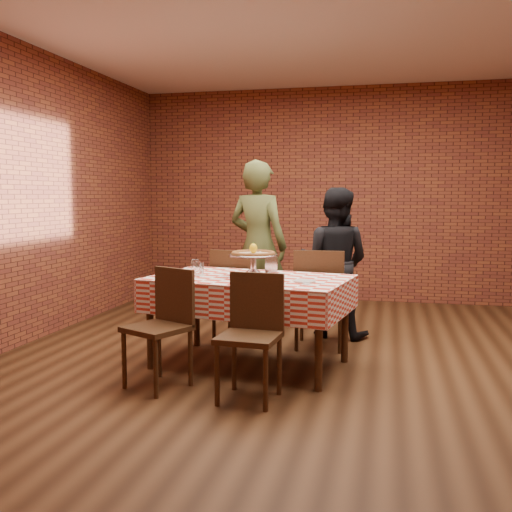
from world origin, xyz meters
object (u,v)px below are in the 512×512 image
at_px(pizza_stand, 253,266).
at_px(pizza, 253,254).
at_px(chair_near_left, 157,329).
at_px(chair_far_left, 239,295).
at_px(condiment_caddy, 271,265).
at_px(chair_near_right, 249,339).
at_px(diner_olive, 258,246).
at_px(water_glass_left, 199,269).
at_px(water_glass_right, 195,266).
at_px(table, 249,322).
at_px(diner_black, 334,262).
at_px(chair_far_right, 320,298).

distance_m(pizza_stand, pizza, 0.10).
bearing_deg(chair_near_left, chair_far_left, 106.31).
bearing_deg(pizza_stand, condiment_caddy, 63.87).
xyz_separation_m(chair_near_right, diner_olive, (-0.42, 2.13, 0.46)).
relative_size(pizza, condiment_caddy, 2.49).
height_order(pizza_stand, condiment_caddy, pizza_stand).
xyz_separation_m(water_glass_left, diner_olive, (0.21, 1.33, 0.09)).
bearing_deg(chair_near_right, water_glass_right, 131.21).
relative_size(pizza_stand, water_glass_right, 3.56).
relative_size(water_glass_left, water_glass_right, 1.00).
relative_size(water_glass_left, diner_olive, 0.06).
relative_size(pizza, chair_far_left, 0.40).
height_order(pizza, chair_near_left, pizza).
height_order(table, chair_far_left, chair_far_left).
xyz_separation_m(pizza, condiment_caddy, (0.11, 0.22, -0.12)).
bearing_deg(diner_black, condiment_caddy, 75.16).
bearing_deg(diner_black, pizza_stand, 75.04).
bearing_deg(water_glass_left, chair_near_right, -51.79).
height_order(pizza_stand, chair_near_left, pizza_stand).
bearing_deg(pizza, table, -143.33).
bearing_deg(condiment_caddy, chair_near_left, -134.89).
bearing_deg(chair_far_right, pizza_stand, 54.22).
distance_m(water_glass_left, chair_near_right, 1.08).
relative_size(table, pizza_stand, 3.85).
distance_m(pizza_stand, condiment_caddy, 0.25).
distance_m(table, chair_near_left, 0.89).
distance_m(condiment_caddy, diner_olive, 1.13).
height_order(condiment_caddy, chair_far_left, chair_far_left).
bearing_deg(pizza, diner_olive, 101.10).
xyz_separation_m(table, chair_far_left, (-0.31, 0.82, 0.08)).
bearing_deg(water_glass_right, pizza, -14.48).
height_order(table, chair_near_right, chair_near_right).
xyz_separation_m(table, chair_near_right, (0.19, -0.82, 0.07)).
relative_size(table, water_glass_right, 13.72).
xyz_separation_m(chair_near_right, diner_black, (0.40, 2.02, 0.32)).
bearing_deg(chair_near_right, diner_olive, 105.73).
height_order(condiment_caddy, chair_near_right, condiment_caddy).
bearing_deg(pizza, chair_near_left, -128.33).
distance_m(water_glass_left, condiment_caddy, 0.63).
relative_size(water_glass_right, chair_far_right, 0.12).
relative_size(chair_near_right, chair_far_right, 0.94).
bearing_deg(chair_near_right, chair_near_left, 175.55).
bearing_deg(chair_near_right, pizza_stand, 105.79).
xyz_separation_m(chair_far_left, diner_olive, (0.08, 0.49, 0.45)).
distance_m(water_glass_left, diner_olive, 1.35).
xyz_separation_m(table, water_glass_right, (-0.54, 0.17, 0.44)).
bearing_deg(chair_near_left, diner_black, 84.28).
relative_size(pizza, water_glass_right, 3.16).
relative_size(pizza_stand, chair_far_left, 0.46).
xyz_separation_m(table, pizza_stand, (0.03, 0.02, 0.48)).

